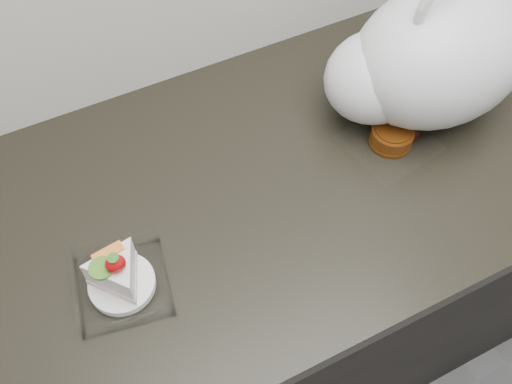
{
  "coord_description": "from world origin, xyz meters",
  "views": [
    {
      "loc": [
        -0.37,
        1.18,
        1.7
      ],
      "look_at": [
        -0.13,
        1.65,
        0.94
      ],
      "focal_mm": 40.0,
      "sensor_mm": 36.0,
      "label": 1
    }
  ],
  "objects": [
    {
      "name": "plastic_bag",
      "position": [
        0.24,
        1.72,
        1.02
      ],
      "size": [
        0.38,
        0.27,
        0.3
      ],
      "rotation": [
        0.0,
        0.0,
        -0.04
      ],
      "color": "white",
      "rests_on": "counter"
    },
    {
      "name": "counter",
      "position": [
        0.0,
        1.69,
        0.45
      ],
      "size": [
        2.04,
        0.64,
        0.9
      ],
      "color": "black",
      "rests_on": "ground"
    },
    {
      "name": "mooncake_wrap",
      "position": [
        0.15,
        1.66,
        0.91
      ],
      "size": [
        0.17,
        0.17,
        0.04
      ],
      "rotation": [
        0.0,
        0.0,
        0.33
      ],
      "color": "white",
      "rests_on": "counter"
    },
    {
      "name": "cake_tray",
      "position": [
        -0.38,
        1.61,
        0.93
      ],
      "size": [
        0.16,
        0.16,
        0.11
      ],
      "rotation": [
        0.0,
        0.0,
        -0.18
      ],
      "color": "white",
      "rests_on": "counter"
    }
  ]
}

